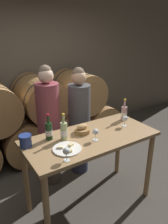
# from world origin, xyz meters

# --- Properties ---
(ground_plane) EXTENTS (10.00, 10.00, 0.00)m
(ground_plane) POSITION_xyz_m (0.00, 0.00, 0.00)
(ground_plane) COLOR #4C473F
(stone_wall_back) EXTENTS (10.00, 0.12, 3.20)m
(stone_wall_back) POSITION_xyz_m (0.00, 2.12, 1.60)
(stone_wall_back) COLOR #706656
(stone_wall_back) RESTS_ON ground_plane
(barrel_stack) EXTENTS (3.02, 0.92, 1.38)m
(barrel_stack) POSITION_xyz_m (0.00, 1.54, 0.64)
(barrel_stack) COLOR #A87A47
(barrel_stack) RESTS_ON ground_plane
(tasting_table) EXTENTS (1.53, 0.71, 0.96)m
(tasting_table) POSITION_xyz_m (0.00, 0.00, 0.81)
(tasting_table) COLOR #99754C
(tasting_table) RESTS_ON ground_plane
(person_left) EXTENTS (0.31, 0.31, 1.69)m
(person_left) POSITION_xyz_m (-0.22, 0.67, 0.87)
(person_left) COLOR #4C4238
(person_left) RESTS_ON ground_plane
(person_right) EXTENTS (0.32, 0.32, 1.62)m
(person_right) POSITION_xyz_m (0.26, 0.67, 0.83)
(person_right) COLOR #2D334C
(person_right) RESTS_ON ground_plane
(wine_bottle_red) EXTENTS (0.08, 0.08, 0.30)m
(wine_bottle_red) POSITION_xyz_m (-0.42, 0.19, 1.06)
(wine_bottle_red) COLOR #193819
(wine_bottle_red) RESTS_ON tasting_table
(wine_bottle_white) EXTENTS (0.08, 0.08, 0.31)m
(wine_bottle_white) POSITION_xyz_m (-0.29, 0.10, 1.06)
(wine_bottle_white) COLOR #ADBC7F
(wine_bottle_white) RESTS_ON tasting_table
(wine_bottle_rose) EXTENTS (0.08, 0.08, 0.29)m
(wine_bottle_rose) POSITION_xyz_m (0.64, 0.16, 1.05)
(wine_bottle_rose) COLOR #BC8E93
(wine_bottle_rose) RESTS_ON tasting_table
(blue_crock) EXTENTS (0.13, 0.13, 0.13)m
(blue_crock) POSITION_xyz_m (-0.70, 0.18, 1.03)
(blue_crock) COLOR navy
(blue_crock) RESTS_ON tasting_table
(bread_basket) EXTENTS (0.18, 0.18, 0.11)m
(bread_basket) POSITION_xyz_m (-0.04, 0.13, 1.00)
(bread_basket) COLOR olive
(bread_basket) RESTS_ON tasting_table
(cheese_plate) EXTENTS (0.30, 0.30, 0.04)m
(cheese_plate) POSITION_xyz_m (-0.37, -0.11, 0.97)
(cheese_plate) COLOR white
(cheese_plate) RESTS_ON tasting_table
(wine_glass_far_left) EXTENTS (0.07, 0.07, 0.14)m
(wine_glass_far_left) POSITION_xyz_m (-0.46, -0.28, 1.05)
(wine_glass_far_left) COLOR white
(wine_glass_far_left) RESTS_ON tasting_table
(wine_glass_left) EXTENTS (0.07, 0.07, 0.14)m
(wine_glass_left) POSITION_xyz_m (-0.01, -0.10, 1.05)
(wine_glass_left) COLOR white
(wine_glass_left) RESTS_ON tasting_table
(wine_glass_center) EXTENTS (0.07, 0.07, 0.14)m
(wine_glass_center) POSITION_xyz_m (0.51, 0.00, 1.05)
(wine_glass_center) COLOR white
(wine_glass_center) RESTS_ON tasting_table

